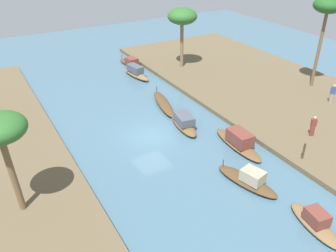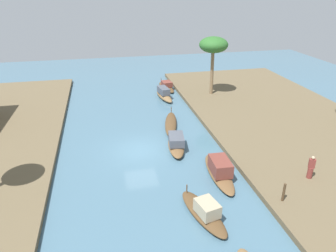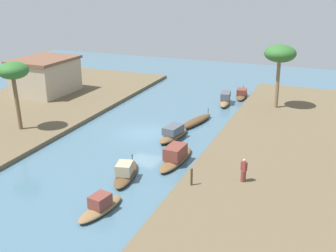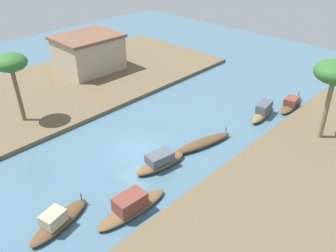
{
  "view_description": "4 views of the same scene",
  "coord_description": "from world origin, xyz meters",
  "px_view_note": "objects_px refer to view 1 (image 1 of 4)",
  "views": [
    {
      "loc": [
        -20.0,
        10.16,
        13.55
      ],
      "look_at": [
        -0.37,
        -1.24,
        0.62
      ],
      "focal_mm": 37.63,
      "sensor_mm": 36.0,
      "label": 1
    },
    {
      "loc": [
        -20.51,
        2.35,
        11.42
      ],
      "look_at": [
        1.57,
        -2.47,
        1.09
      ],
      "focal_mm": 33.4,
      "sensor_mm": 36.0,
      "label": 2
    },
    {
      "loc": [
        -30.31,
        -14.31,
        12.55
      ],
      "look_at": [
        0.03,
        -2.12,
        0.94
      ],
      "focal_mm": 45.28,
      "sensor_mm": 36.0,
      "label": 3
    },
    {
      "loc": [
        -14.01,
        -16.44,
        14.84
      ],
      "look_at": [
        2.83,
        -0.53,
        1.08
      ],
      "focal_mm": 37.44,
      "sensor_mm": 36.0,
      "label": 4
    }
  ],
  "objects_px": {
    "sampan_upstream_small": "(131,63)",
    "sampan_near_left_bank": "(239,141)",
    "person_on_near_bank": "(332,95)",
    "sampan_midstream": "(315,222)",
    "palm_tree_left_near": "(328,8)",
    "sampan_with_red_awning": "(163,103)",
    "palm_tree_right_tall": "(1,131)",
    "palm_tree_left_far": "(182,17)",
    "mooring_post": "(304,151)",
    "person_by_mooring": "(313,127)",
    "sampan_foreground": "(136,73)",
    "sampan_open_hull": "(184,123)",
    "sampan_downstream_large": "(248,180)"
  },
  "relations": [
    {
      "from": "sampan_open_hull",
      "to": "person_on_near_bank",
      "type": "relative_size",
      "value": 2.48
    },
    {
      "from": "palm_tree_left_near",
      "to": "mooring_post",
      "type": "bearing_deg",
      "value": 127.92
    },
    {
      "from": "palm_tree_left_far",
      "to": "palm_tree_right_tall",
      "type": "height_order",
      "value": "palm_tree_left_far"
    },
    {
      "from": "sampan_midstream",
      "to": "mooring_post",
      "type": "height_order",
      "value": "mooring_post"
    },
    {
      "from": "sampan_midstream",
      "to": "palm_tree_left_near",
      "type": "xyz_separation_m",
      "value": [
        12.32,
        -14.17,
        7.13
      ]
    },
    {
      "from": "sampan_foreground",
      "to": "sampan_open_hull",
      "type": "height_order",
      "value": "sampan_foreground"
    },
    {
      "from": "sampan_open_hull",
      "to": "palm_tree_left_near",
      "type": "height_order",
      "value": "palm_tree_left_near"
    },
    {
      "from": "palm_tree_left_far",
      "to": "sampan_open_hull",
      "type": "bearing_deg",
      "value": 148.75
    },
    {
      "from": "palm_tree_left_far",
      "to": "sampan_midstream",
      "type": "bearing_deg",
      "value": 164.73
    },
    {
      "from": "person_on_near_bank",
      "to": "sampan_near_left_bank",
      "type": "bearing_deg",
      "value": 58.36
    },
    {
      "from": "sampan_with_red_awning",
      "to": "palm_tree_right_tall",
      "type": "bearing_deg",
      "value": 133.92
    },
    {
      "from": "sampan_foreground",
      "to": "mooring_post",
      "type": "relative_size",
      "value": 3.63
    },
    {
      "from": "sampan_open_hull",
      "to": "sampan_near_left_bank",
      "type": "xyz_separation_m",
      "value": [
        -4.27,
        -1.83,
        0.04
      ]
    },
    {
      "from": "palm_tree_left_near",
      "to": "person_on_near_bank",
      "type": "bearing_deg",
      "value": 155.07
    },
    {
      "from": "sampan_midstream",
      "to": "sampan_foreground",
      "type": "bearing_deg",
      "value": 6.75
    },
    {
      "from": "sampan_open_hull",
      "to": "sampan_downstream_large",
      "type": "relative_size",
      "value": 0.94
    },
    {
      "from": "palm_tree_left_far",
      "to": "palm_tree_right_tall",
      "type": "xyz_separation_m",
      "value": [
        -14.36,
        19.09,
        -0.34
      ]
    },
    {
      "from": "sampan_upstream_small",
      "to": "sampan_downstream_large",
      "type": "distance_m",
      "value": 22.58
    },
    {
      "from": "sampan_open_hull",
      "to": "palm_tree_left_near",
      "type": "relative_size",
      "value": 0.5
    },
    {
      "from": "palm_tree_left_near",
      "to": "palm_tree_right_tall",
      "type": "height_order",
      "value": "palm_tree_left_near"
    },
    {
      "from": "person_by_mooring",
      "to": "palm_tree_left_near",
      "type": "distance_m",
      "value": 11.67
    },
    {
      "from": "sampan_with_red_awning",
      "to": "palm_tree_left_far",
      "type": "distance_m",
      "value": 10.52
    },
    {
      "from": "sampan_with_red_awning",
      "to": "sampan_near_left_bank",
      "type": "distance_m",
      "value": 8.43
    },
    {
      "from": "person_by_mooring",
      "to": "palm_tree_right_tall",
      "type": "distance_m",
      "value": 20.19
    },
    {
      "from": "sampan_midstream",
      "to": "person_on_near_bank",
      "type": "height_order",
      "value": "person_on_near_bank"
    },
    {
      "from": "sampan_near_left_bank",
      "to": "palm_tree_left_far",
      "type": "relative_size",
      "value": 0.8
    },
    {
      "from": "sampan_midstream",
      "to": "palm_tree_right_tall",
      "type": "xyz_separation_m",
      "value": [
        8.6,
        12.82,
        4.85
      ]
    },
    {
      "from": "sampan_open_hull",
      "to": "person_by_mooring",
      "type": "xyz_separation_m",
      "value": [
        -6.1,
        -7.07,
        0.58
      ]
    },
    {
      "from": "person_on_near_bank",
      "to": "sampan_upstream_small",
      "type": "bearing_deg",
      "value": -6.62
    },
    {
      "from": "sampan_upstream_small",
      "to": "sampan_near_left_bank",
      "type": "height_order",
      "value": "sampan_near_left_bank"
    },
    {
      "from": "palm_tree_right_tall",
      "to": "sampan_with_red_awning",
      "type": "bearing_deg",
      "value": -59.8
    },
    {
      "from": "sampan_open_hull",
      "to": "sampan_near_left_bank",
      "type": "bearing_deg",
      "value": -147.88
    },
    {
      "from": "sampan_foreground",
      "to": "palm_tree_right_tall",
      "type": "height_order",
      "value": "palm_tree_right_tall"
    },
    {
      "from": "sampan_upstream_small",
      "to": "sampan_near_left_bank",
      "type": "xyz_separation_m",
      "value": [
        -18.9,
        0.54,
        0.15
      ]
    },
    {
      "from": "palm_tree_right_tall",
      "to": "palm_tree_left_far",
      "type": "bearing_deg",
      "value": -53.05
    },
    {
      "from": "sampan_foreground",
      "to": "palm_tree_right_tall",
      "type": "distance_m",
      "value": 20.88
    },
    {
      "from": "sampan_midstream",
      "to": "person_by_mooring",
      "type": "bearing_deg",
      "value": -38.89
    },
    {
      "from": "sampan_with_red_awning",
      "to": "sampan_downstream_large",
      "type": "bearing_deg",
      "value": -170.45
    },
    {
      "from": "sampan_upstream_small",
      "to": "sampan_near_left_bank",
      "type": "distance_m",
      "value": 18.91
    },
    {
      "from": "sampan_near_left_bank",
      "to": "palm_tree_left_far",
      "type": "bearing_deg",
      "value": -14.44
    },
    {
      "from": "sampan_upstream_small",
      "to": "mooring_post",
      "type": "bearing_deg",
      "value": 177.62
    },
    {
      "from": "person_on_near_bank",
      "to": "mooring_post",
      "type": "height_order",
      "value": "person_on_near_bank"
    },
    {
      "from": "sampan_foreground",
      "to": "person_on_near_bank",
      "type": "height_order",
      "value": "person_on_near_bank"
    },
    {
      "from": "sampan_foreground",
      "to": "sampan_near_left_bank",
      "type": "xyz_separation_m",
      "value": [
        -15.57,
        -0.45,
        0.0
      ]
    },
    {
      "from": "sampan_foreground",
      "to": "palm_tree_left_near",
      "type": "relative_size",
      "value": 0.51
    },
    {
      "from": "sampan_midstream",
      "to": "mooring_post",
      "type": "xyz_separation_m",
      "value": [
        4.33,
        -3.91,
        0.56
      ]
    },
    {
      "from": "sampan_near_left_bank",
      "to": "palm_tree_left_far",
      "type": "distance_m",
      "value": 16.62
    },
    {
      "from": "sampan_foreground",
      "to": "person_by_mooring",
      "type": "height_order",
      "value": "person_by_mooring"
    },
    {
      "from": "mooring_post",
      "to": "sampan_downstream_large",
      "type": "bearing_deg",
      "value": 89.72
    },
    {
      "from": "sampan_upstream_small",
      "to": "palm_tree_left_near",
      "type": "distance_m",
      "value": 20.16
    }
  ]
}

